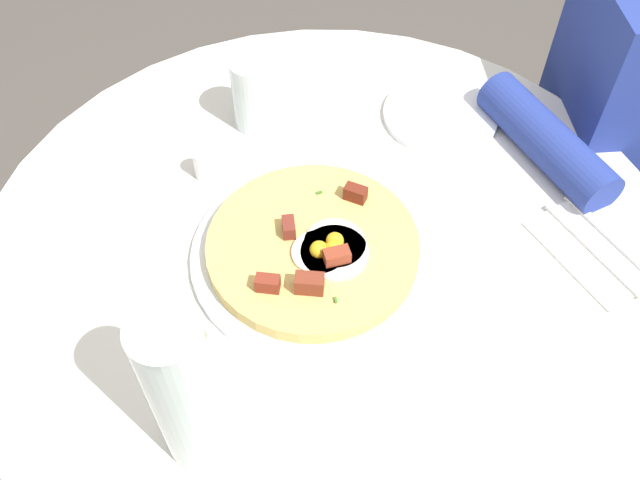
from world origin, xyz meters
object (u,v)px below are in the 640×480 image
Objects in this scene: bread_plate at (440,115)px; fork at (612,238)px; dining_table at (326,306)px; knife at (593,248)px; breakfast_pizza at (314,247)px; salt_shaker at (203,164)px; pizza_plate at (313,254)px; water_glass at (254,93)px; water_bottle at (185,393)px; person_seated at (630,185)px.

bread_plate is 1.02× the size of fork.
knife reaches higher than dining_table.
breakfast_pizza is 5.70× the size of salt_shaker.
bread_plate is 1.02× the size of knife.
pizza_plate is 0.22m from salt_shaker.
fork is 1.51× the size of water_glass.
water_glass reaches higher than salt_shaker.
dining_table is at bearing 58.62° from water_bottle.
person_seated is at bearing 1.26° from bread_plate.
bread_plate is 0.75× the size of water_bottle.
fork is (-0.21, -0.28, 0.21)m from person_seated.
breakfast_pizza is (-0.02, -0.03, 0.19)m from dining_table.
dining_table is 8.25× the size of water_glass.
dining_table is at bearing -157.68° from person_seated.
knife is at bearing 90.00° from fork.
breakfast_pizza is 0.29m from water_glass.
water_bottle reaches higher than water_glass.
salt_shaker is (-0.00, 0.41, -0.10)m from water_bottle.
fork is (0.41, -0.00, -0.02)m from breakfast_pizza.
knife is at bearing 23.22° from water_bottle.
person_seated is at bearing -0.33° from water_glass.
pizza_plate is at bearing 128.14° from breakfast_pizza.
water_glass is (-0.49, 0.28, 0.05)m from fork.
water_glass is (-0.45, 0.30, 0.05)m from knife.
fork is 1.00× the size of knife.
knife is 3.59× the size of salt_shaker.
water_bottle is (-0.17, -0.28, 0.29)m from dining_table.
salt_shaker is (-0.38, -0.10, 0.02)m from bread_plate.
bread_plate is (0.23, 0.26, -0.00)m from pizza_plate.
dining_table is 2.97× the size of pizza_plate.
salt_shaker is (-0.15, 0.16, 0.02)m from pizza_plate.
dining_table is 0.20m from breakfast_pizza.
knife is (-0.03, -0.02, 0.00)m from fork.
water_glass reaches higher than fork.
water_bottle is at bearing 87.93° from knife.
bread_plate is at bearing -178.74° from person_seated.
knife is (-0.24, -0.29, 0.21)m from person_seated.
breakfast_pizza is 1.59× the size of knife.
water_glass is 0.53m from water_bottle.
knife is at bearing -7.56° from dining_table.
pizza_plate reaches higher than knife.
water_bottle is (-0.77, -0.52, 0.33)m from person_seated.
water_bottle reaches higher than knife.
knife is at bearing -61.21° from bread_plate.
water_bottle reaches higher than dining_table.
water_bottle reaches higher than fork.
fork is at bearing 23.34° from water_bottle.
knife is at bearing -33.36° from water_glass.
pizza_plate is 0.38m from knife.
breakfast_pizza is 0.30m from water_bottle.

